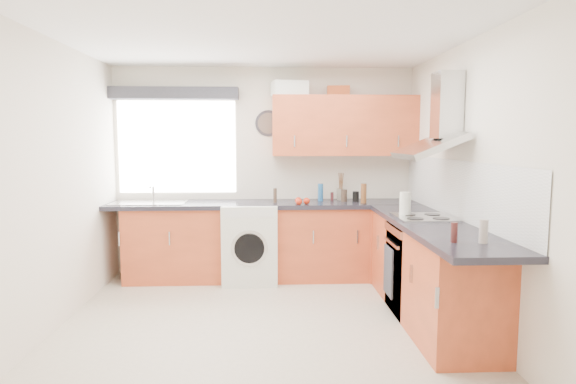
{
  "coord_description": "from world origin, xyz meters",
  "views": [
    {
      "loc": [
        0.04,
        -4.08,
        1.64
      ],
      "look_at": [
        0.25,
        0.85,
        1.1
      ],
      "focal_mm": 30.0,
      "sensor_mm": 36.0,
      "label": 1
    }
  ],
  "objects_px": {
    "extractor_hood": "(438,125)",
    "upper_cabinets": "(344,126)",
    "washing_machine": "(250,242)",
    "oven": "(422,269)"
  },
  "relations": [
    {
      "from": "extractor_hood",
      "to": "upper_cabinets",
      "type": "relative_size",
      "value": 0.46
    },
    {
      "from": "upper_cabinets",
      "to": "washing_machine",
      "type": "distance_m",
      "value": 1.76
    },
    {
      "from": "oven",
      "to": "upper_cabinets",
      "type": "bearing_deg",
      "value": 112.54
    },
    {
      "from": "extractor_hood",
      "to": "washing_machine",
      "type": "height_order",
      "value": "extractor_hood"
    },
    {
      "from": "upper_cabinets",
      "to": "washing_machine",
      "type": "height_order",
      "value": "upper_cabinets"
    },
    {
      "from": "extractor_hood",
      "to": "upper_cabinets",
      "type": "height_order",
      "value": "upper_cabinets"
    },
    {
      "from": "oven",
      "to": "washing_machine",
      "type": "distance_m",
      "value": 1.99
    },
    {
      "from": "upper_cabinets",
      "to": "extractor_hood",
      "type": "bearing_deg",
      "value": -63.87
    },
    {
      "from": "upper_cabinets",
      "to": "washing_machine",
      "type": "xyz_separation_m",
      "value": [
        -1.11,
        -0.23,
        -1.35
      ]
    },
    {
      "from": "extractor_hood",
      "to": "oven",
      "type": "bearing_deg",
      "value": 180.0
    }
  ]
}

